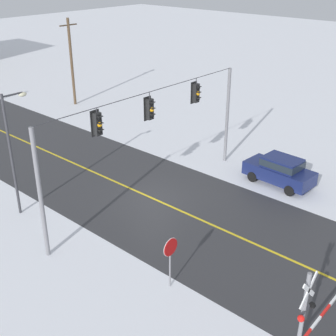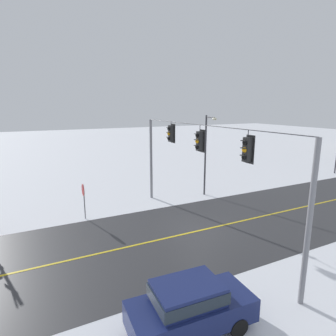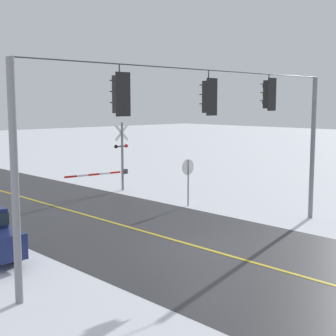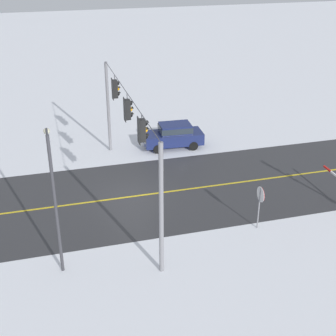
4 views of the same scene
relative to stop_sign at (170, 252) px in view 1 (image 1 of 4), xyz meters
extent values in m
plane|color=white|center=(4.92, 5.64, -1.71)|extent=(160.00, 160.00, 0.00)
cube|color=#303033|center=(4.92, 11.64, -1.71)|extent=(9.00, 80.00, 0.01)
cube|color=gold|center=(4.92, 11.64, -1.70)|extent=(0.14, 72.00, 0.01)
cylinder|color=gray|center=(-2.08, 5.64, 1.39)|extent=(0.20, 0.20, 6.20)
cylinder|color=gray|center=(11.92, 5.64, 1.39)|extent=(0.20, 0.20, 6.20)
cylinder|color=#38383D|center=(4.92, 5.64, 4.49)|extent=(14.00, 0.04, 0.04)
cylinder|color=#38383D|center=(1.32, 5.64, 4.37)|extent=(0.04, 0.04, 0.23)
cube|color=black|center=(1.32, 5.64, 3.72)|extent=(0.34, 0.28, 1.08)
cube|color=black|center=(1.32, 5.80, 3.72)|extent=(0.52, 0.03, 1.26)
sphere|color=black|center=(1.32, 5.49, 4.04)|extent=(0.24, 0.24, 0.24)
cube|color=black|center=(1.32, 5.42, 4.12)|extent=(0.26, 0.16, 0.03)
sphere|color=#F99E0F|center=(1.32, 5.49, 3.72)|extent=(0.24, 0.24, 0.24)
cube|color=black|center=(1.32, 5.42, 3.80)|extent=(0.26, 0.16, 0.03)
sphere|color=black|center=(1.32, 5.49, 3.40)|extent=(0.24, 0.24, 0.24)
cube|color=black|center=(1.32, 5.42, 3.48)|extent=(0.26, 0.16, 0.03)
cylinder|color=#38383D|center=(4.79, 5.64, 4.31)|extent=(0.04, 0.04, 0.36)
cube|color=black|center=(4.79, 5.64, 3.59)|extent=(0.34, 0.28, 1.08)
cube|color=black|center=(4.79, 5.80, 3.59)|extent=(0.52, 0.03, 1.26)
sphere|color=black|center=(4.79, 5.49, 3.91)|extent=(0.24, 0.24, 0.24)
cube|color=black|center=(4.79, 5.42, 3.99)|extent=(0.26, 0.16, 0.03)
sphere|color=#F99E0F|center=(4.79, 5.49, 3.59)|extent=(0.24, 0.24, 0.24)
cube|color=black|center=(4.79, 5.42, 3.67)|extent=(0.26, 0.16, 0.03)
sphere|color=black|center=(4.79, 5.49, 3.27)|extent=(0.24, 0.24, 0.24)
cube|color=black|center=(4.79, 5.42, 3.35)|extent=(0.26, 0.16, 0.03)
cylinder|color=#38383D|center=(8.60, 5.64, 4.33)|extent=(0.04, 0.04, 0.32)
cube|color=black|center=(8.60, 5.64, 3.63)|extent=(0.34, 0.28, 1.08)
cube|color=black|center=(8.60, 5.80, 3.63)|extent=(0.52, 0.03, 1.26)
sphere|color=black|center=(8.60, 5.49, 3.95)|extent=(0.24, 0.24, 0.24)
cube|color=black|center=(8.60, 5.42, 4.03)|extent=(0.26, 0.16, 0.03)
sphere|color=#F99E0F|center=(8.60, 5.49, 3.63)|extent=(0.24, 0.24, 0.24)
cube|color=black|center=(8.60, 5.42, 3.71)|extent=(0.26, 0.16, 0.03)
sphere|color=black|center=(8.60, 5.49, 3.31)|extent=(0.24, 0.24, 0.24)
cube|color=black|center=(8.60, 5.42, 3.39)|extent=(0.26, 0.16, 0.03)
cylinder|color=gray|center=(0.00, 0.02, -0.56)|extent=(0.07, 0.07, 2.30)
cylinder|color=#B71414|center=(0.00, -0.02, 0.24)|extent=(0.76, 0.03, 0.76)
cylinder|color=white|center=(0.00, 0.00, 0.24)|extent=(0.80, 0.02, 0.80)
cylinder|color=gray|center=(-0.46, -5.83, 0.29)|extent=(0.14, 0.14, 4.00)
cube|color=white|center=(-0.46, -5.88, 1.69)|extent=(0.98, 0.04, 0.98)
cube|color=white|center=(-0.46, -5.88, 1.69)|extent=(0.98, 0.04, 0.98)
cube|color=#38383D|center=(-0.46, -5.87, 0.89)|extent=(0.80, 0.06, 0.08)
sphere|color=red|center=(-0.84, -5.93, 0.89)|extent=(0.22, 0.22, 0.22)
sphere|color=black|center=(-0.08, -5.93, 0.89)|extent=(0.22, 0.22, 0.22)
cube|color=red|center=(0.10, -5.83, -0.61)|extent=(0.75, 0.08, 0.11)
cube|color=white|center=(0.85, -5.83, -0.59)|extent=(0.75, 0.08, 0.11)
cube|color=red|center=(1.60, -5.83, -0.58)|extent=(0.75, 0.08, 0.11)
cube|color=white|center=(2.35, -5.83, -0.57)|extent=(0.75, 0.08, 0.11)
cube|color=navy|center=(11.23, 1.28, -0.99)|extent=(1.98, 4.19, 0.80)
cube|color=navy|center=(11.22, 1.13, -0.29)|extent=(1.61, 2.21, 0.64)
cube|color=#232D38|center=(11.22, 1.13, -0.29)|extent=(1.65, 2.29, 0.40)
sphere|color=#EFEACC|center=(10.77, 3.38, -0.94)|extent=(0.16, 0.16, 0.16)
sphere|color=#EFEACC|center=(11.92, 3.32, -0.94)|extent=(0.16, 0.16, 0.16)
cylinder|color=black|center=(10.50, 2.59, -1.39)|extent=(0.25, 0.65, 0.64)
cylinder|color=black|center=(12.10, 2.51, -1.39)|extent=(0.25, 0.65, 0.64)
cylinder|color=black|center=(10.37, 0.05, -1.39)|extent=(0.25, 0.65, 0.64)
cylinder|color=black|center=(11.96, -0.03, -1.39)|extent=(0.25, 0.65, 0.64)
cylinder|color=#38383D|center=(-0.88, 9.89, 1.54)|extent=(0.14, 0.14, 6.50)
cylinder|color=#38383D|center=(-0.33, 9.89, 4.64)|extent=(1.10, 0.09, 0.09)
ellipsoid|color=beige|center=(0.22, 9.89, 4.54)|extent=(0.44, 0.28, 0.22)
cylinder|color=brown|center=(13.21, 23.31, 2.10)|extent=(0.24, 0.24, 7.62)
cube|color=#4C3A28|center=(13.21, 23.31, 5.31)|extent=(1.80, 0.10, 0.10)
camera|label=1|loc=(-11.13, -9.74, 10.70)|focal=48.13mm
camera|label=2|loc=(18.03, -2.97, 5.49)|focal=30.39mm
camera|label=3|loc=(17.56, 17.16, 3.35)|focal=53.36mm
camera|label=4|loc=(-18.88, 10.00, 11.71)|focal=51.36mm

